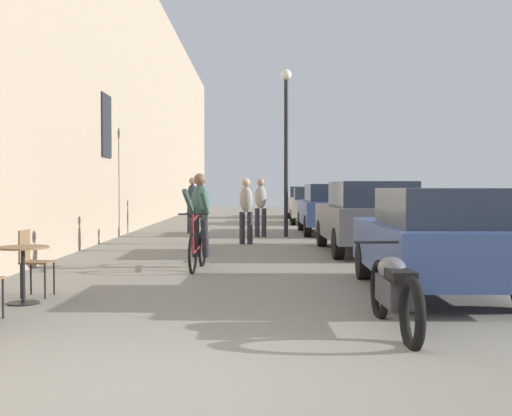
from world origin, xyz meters
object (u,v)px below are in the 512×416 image
(street_lamp, at_px, (283,131))
(parked_car_second, at_px, (364,216))
(cafe_chair_mid_toward_street, at_px, (29,258))
(parked_car_nearest, at_px, (432,239))
(parked_car_third, at_px, (328,208))
(parked_car_fourth, at_px, (309,205))
(pedestrian_near, at_px, (198,208))
(pedestrian_furthest, at_px, (190,202))
(parked_motorcycle, at_px, (391,291))
(pedestrian_far, at_px, (258,204))
(pedestrian_mid, at_px, (243,207))
(cafe_table_mid, at_px, (20,263))
(parked_car_fifth, at_px, (302,201))
(cyclist_on_bicycle, at_px, (196,223))

(street_lamp, distance_m, parked_car_second, 5.59)
(cafe_chair_mid_toward_street, bearing_deg, parked_car_nearest, 2.28)
(parked_car_third, xyz_separation_m, parked_car_fourth, (-0.10, 6.11, -0.06))
(pedestrian_near, distance_m, pedestrian_furthest, 5.88)
(parked_motorcycle, bearing_deg, parked_car_second, 82.52)
(pedestrian_far, bearing_deg, parked_car_fourth, 74.15)
(pedestrian_near, xyz_separation_m, pedestrian_mid, (1.01, 1.87, -0.04))
(cafe_table_mid, bearing_deg, parked_car_nearest, 8.31)
(street_lamp, bearing_deg, parked_car_third, 40.09)
(cafe_table_mid, bearing_deg, parked_car_fifth, 77.58)
(cafe_table_mid, bearing_deg, parked_car_second, 50.49)
(cafe_chair_mid_toward_street, bearing_deg, street_lamp, 70.31)
(cyclist_on_bicycle, relative_size, pedestrian_furthest, 1.00)
(pedestrian_near, bearing_deg, cafe_table_mid, -103.39)
(cafe_chair_mid_toward_street, height_order, parked_car_fourth, parked_car_fourth)
(pedestrian_mid, xyz_separation_m, pedestrian_far, (0.39, 2.50, 0.01))
(parked_car_third, bearing_deg, parked_car_fifth, 89.90)
(cyclist_on_bicycle, bearing_deg, parked_car_third, 69.40)
(pedestrian_far, relative_size, parked_motorcycle, 0.80)
(pedestrian_mid, height_order, parked_car_second, pedestrian_mid)
(cafe_chair_mid_toward_street, bearing_deg, pedestrian_furthest, 85.34)
(pedestrian_far, xyz_separation_m, street_lamp, (0.75, 0.07, 2.14))
(pedestrian_far, bearing_deg, parked_car_nearest, -77.59)
(cafe_table_mid, relative_size, parked_car_nearest, 0.18)
(cafe_table_mid, distance_m, pedestrian_far, 11.73)
(cafe_chair_mid_toward_street, xyz_separation_m, cyclist_on_bicycle, (1.97, 3.11, 0.29))
(pedestrian_far, relative_size, pedestrian_furthest, 0.97)
(pedestrian_mid, height_order, street_lamp, street_lamp)
(pedestrian_far, height_order, parked_car_fifth, pedestrian_far)
(pedestrian_furthest, bearing_deg, parked_car_third, -2.26)
(parked_car_second, bearing_deg, parked_car_fifth, 90.41)
(pedestrian_near, height_order, pedestrian_far, pedestrian_near)
(pedestrian_mid, bearing_deg, parked_motorcycle, -80.87)
(cafe_table_mid, bearing_deg, pedestrian_mid, 73.21)
(cafe_table_mid, relative_size, parked_car_second, 0.16)
(cyclist_on_bicycle, bearing_deg, cafe_table_mid, -117.22)
(cafe_table_mid, relative_size, parked_motorcycle, 0.34)
(pedestrian_near, height_order, parked_car_fourth, pedestrian_near)
(parked_car_nearest, xyz_separation_m, parked_motorcycle, (-1.04, -2.35, -0.35))
(pedestrian_far, bearing_deg, pedestrian_near, -107.72)
(parked_motorcycle, bearing_deg, pedestrian_furthest, 103.37)
(cafe_table_mid, height_order, pedestrian_furthest, pedestrian_furthest)
(cyclist_on_bicycle, bearing_deg, parked_car_nearest, -39.73)
(parked_car_nearest, height_order, parked_car_second, parked_car_second)
(parked_car_nearest, bearing_deg, parked_car_fifth, 90.25)
(pedestrian_mid, xyz_separation_m, pedestrian_furthest, (-1.74, 3.96, 0.04))
(parked_car_nearest, relative_size, parked_motorcycle, 1.91)
(pedestrian_mid, xyz_separation_m, street_lamp, (1.14, 2.57, 2.16))
(pedestrian_far, relative_size, parked_car_third, 0.39)
(cyclist_on_bicycle, height_order, pedestrian_furthest, pedestrian_furthest)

